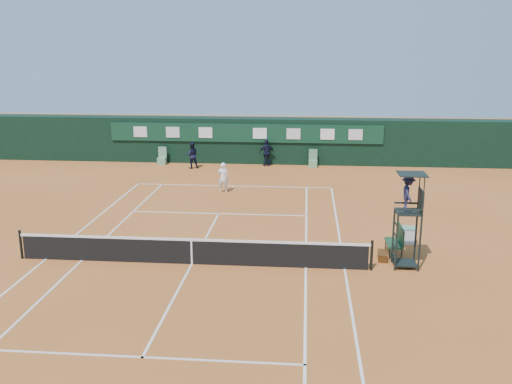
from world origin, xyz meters
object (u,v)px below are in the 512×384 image
Objects in this scene: umpire_chair at (409,200)px; player at (223,177)px; tennis_net at (192,251)px; cooler at (408,235)px; player_bench at (397,239)px.

player is at bearing 128.56° from umpire_chair.
tennis_net reaches higher than cooler.
player is (-7.99, 10.02, -1.64)m from umpire_chair.
tennis_net is at bearing -167.56° from player_bench.
player_bench is 0.74× the size of player.
umpire_chair reaches higher than player_bench.
cooler is (8.19, 3.06, -0.18)m from tennis_net.
cooler is at bearing 64.45° from player_bench.
umpire_chair reaches higher than cooler.
umpire_chair is at bearing 3.24° from tennis_net.
cooler is 0.40× the size of player.
umpire_chair is 2.23m from player_bench.
player is at bearing 139.15° from cooler.
player_bench is 1.58m from cooler.
player_bench is at bearing 94.98° from umpire_chair.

